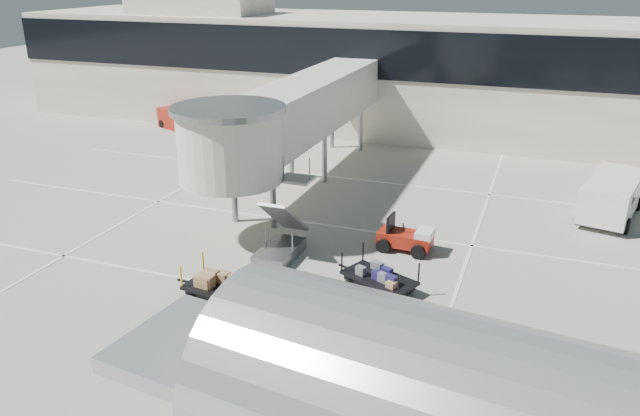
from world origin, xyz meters
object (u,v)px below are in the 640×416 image
Objects in this scene: baggage_tug at (406,238)px; belt_loader at (180,119)px; suitcase_cart at (380,279)px; box_cart_far at (223,288)px; ground_worker at (206,374)px; box_cart_near at (304,342)px; minivan at (613,193)px.

baggage_tug is 25.76m from belt_loader.
suitcase_cart is 0.80× the size of belt_loader.
box_cart_far is 5.69m from ground_worker.
ground_worker is (-2.80, -7.93, 0.46)m from suitcase_cart.
suitcase_cart is 28.13m from belt_loader.
box_cart_near reaches higher than box_cart_far.
belt_loader is at bearing 160.63° from suitcase_cart.
baggage_tug is 0.56× the size of belt_loader.
baggage_tug is at bearing 58.01° from box_cart_far.
belt_loader is (-29.14, 7.96, -0.45)m from minivan.
box_cart_far is at bearing -128.16° from suitcase_cart.
box_cart_near is 31.11m from belt_loader.
belt_loader is (-17.80, 27.09, -0.20)m from ground_worker.
suitcase_cart is (-0.12, -3.87, -0.06)m from baggage_tug.
box_cart_far is (-4.06, 2.29, -0.04)m from box_cart_near.
ground_worker is at bearing -59.61° from box_cart_far.
suitcase_cart is at bearing 72.87° from ground_worker.
belt_loader reaches higher than ground_worker.
ground_worker is 0.44× the size of belt_loader.
minivan is at bearing 44.87° from baggage_tug.
box_cart_near is at bearing -78.18° from suitcase_cart.
belt_loader is (-19.55, 24.20, 0.17)m from box_cart_near.
box_cart_near is 1.99× the size of ground_worker.
box_cart_far is 0.66× the size of minivan.
suitcase_cart is 0.93× the size of box_cart_far.
baggage_tug is at bearing 111.71° from suitcase_cart.
box_cart_near is at bearing 61.06° from ground_worker.
minivan is at bearing 8.51° from belt_loader.
baggage_tug is 1.26× the size of ground_worker.
suitcase_cart is 0.91× the size of box_cart_near.
belt_loader is at bearing 178.24° from minivan.
ground_worker reaches higher than box_cart_far.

